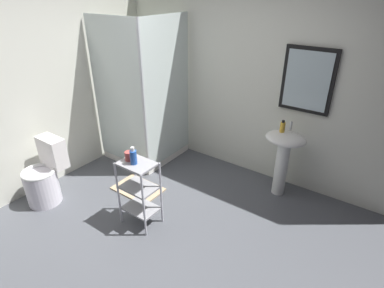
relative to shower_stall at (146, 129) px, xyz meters
name	(u,v)px	position (x,y,z in m)	size (l,w,h in m)	color
ground_plane	(154,242)	(1.22, -1.23, -0.47)	(4.20, 4.20, 0.02)	#4E5057
wall_back	(247,79)	(1.23, 0.62, 0.79)	(4.20, 0.14, 2.50)	silver
wall_left	(25,89)	(-0.63, -1.23, 0.79)	(0.10, 4.20, 2.50)	silver
shower_stall	(146,129)	(0.00, 0.00, 0.00)	(0.92, 0.92, 2.00)	white
pedestal_sink	(284,151)	(1.92, 0.29, 0.12)	(0.46, 0.37, 0.81)	white
sink_faucet	(291,126)	(1.92, 0.41, 0.40)	(0.03, 0.03, 0.10)	silver
toilet	(45,177)	(-0.26, -1.44, -0.15)	(0.37, 0.49, 0.76)	white
storage_cart	(139,188)	(0.92, -1.08, -0.03)	(0.38, 0.28, 0.74)	silver
hand_soap_bottle	(283,127)	(1.86, 0.30, 0.41)	(0.06, 0.06, 0.14)	gold
shampoo_bottle_blue	(133,157)	(0.90, -1.10, 0.35)	(0.07, 0.07, 0.18)	#2555B3
rinse_cup	(129,156)	(0.81, -1.08, 0.32)	(0.08, 0.08, 0.09)	#B24742
bath_mat	(138,189)	(0.46, -0.68, -0.45)	(0.60, 0.40, 0.02)	tan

